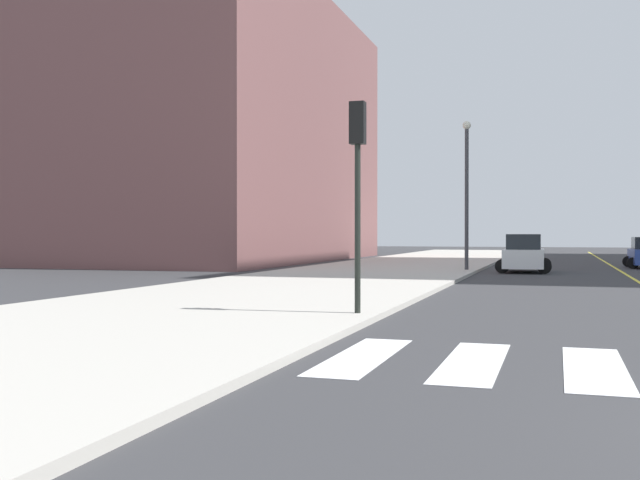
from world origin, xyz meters
name	(u,v)px	position (x,y,z in m)	size (l,w,h in m)	color
sidewalk_kerb_west	(319,283)	(-12.20, 20.00, 0.07)	(10.00, 120.00, 0.15)	#B2ADA3
lane_divider_paint	(614,267)	(0.00, 40.00, 0.01)	(0.16, 80.00, 0.01)	yellow
low_rise_brick_west	(227,133)	(-27.38, 44.12, 9.75)	(16.00, 32.00, 19.49)	brown
car_white_second	(524,254)	(-4.94, 32.56, 0.94)	(2.84, 4.51, 2.01)	silver
traffic_light_far_corner	(358,165)	(-7.75, 9.15, 3.65)	(0.36, 0.41, 5.00)	black
street_lamp	(467,182)	(-7.79, 31.48, 4.71)	(0.44, 0.44, 7.77)	#38383D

